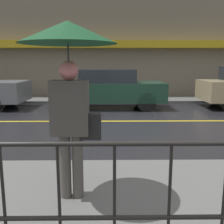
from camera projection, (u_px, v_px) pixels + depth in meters
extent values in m
plane|color=black|center=(130.00, 121.00, 7.82)|extent=(80.00, 80.00, 0.00)
cube|color=#60605E|center=(163.00, 205.00, 3.08)|extent=(28.00, 2.64, 0.11)
cube|color=#60605E|center=(122.00, 99.00, 12.17)|extent=(28.00, 1.87, 0.11)
cube|color=gold|center=(130.00, 121.00, 7.82)|extent=(25.20, 0.12, 0.01)
cube|color=#706656|center=(122.00, 29.00, 12.64)|extent=(28.00, 0.30, 6.71)
cube|color=#B79319|center=(122.00, 44.00, 12.36)|extent=(16.80, 0.55, 0.35)
cylinder|color=black|center=(200.00, 144.00, 1.83)|extent=(12.00, 0.04, 0.04)
cylinder|color=black|center=(196.00, 217.00, 1.93)|extent=(12.00, 0.04, 0.04)
cylinder|color=black|center=(5.00, 212.00, 1.90)|extent=(0.02, 0.02, 1.03)
cylinder|color=black|center=(60.00, 212.00, 1.91)|extent=(0.02, 0.02, 1.03)
cylinder|color=black|center=(114.00, 211.00, 1.92)|extent=(0.02, 0.02, 1.03)
cylinder|color=black|center=(169.00, 211.00, 1.92)|extent=(0.02, 0.02, 1.03)
cylinder|color=black|center=(223.00, 211.00, 1.93)|extent=(0.02, 0.02, 1.03)
cylinder|color=#4C4742|center=(65.00, 166.00, 3.09)|extent=(0.13, 0.13, 0.78)
cylinder|color=#4C4742|center=(78.00, 166.00, 3.09)|extent=(0.13, 0.13, 0.78)
cube|color=#47423D|center=(70.00, 108.00, 2.96)|extent=(0.42, 0.25, 0.62)
sphere|color=#CF7270|center=(69.00, 70.00, 2.89)|extent=(0.21, 0.21, 0.21)
cylinder|color=#262628|center=(69.00, 76.00, 2.90)|extent=(0.02, 0.02, 0.70)
cone|color=#144723|center=(68.00, 32.00, 2.81)|extent=(1.08, 1.08, 0.24)
cube|color=black|center=(91.00, 126.00, 3.00)|extent=(0.24, 0.12, 0.30)
cylinder|color=black|center=(10.00, 97.00, 10.82)|extent=(0.66, 0.22, 0.66)
cube|color=#193828|center=(112.00, 91.00, 10.03)|extent=(3.97, 1.73, 0.70)
cube|color=#1E2328|center=(108.00, 76.00, 9.92)|extent=(2.06, 1.59, 0.49)
cylinder|color=black|center=(141.00, 97.00, 10.84)|extent=(0.69, 0.22, 0.69)
cylinder|color=black|center=(146.00, 102.00, 9.35)|extent=(0.69, 0.22, 0.69)
cylinder|color=black|center=(82.00, 97.00, 10.81)|extent=(0.69, 0.22, 0.69)
cylinder|color=black|center=(78.00, 102.00, 9.32)|extent=(0.69, 0.22, 0.69)
cylinder|color=black|center=(216.00, 97.00, 10.90)|extent=(0.69, 0.22, 0.69)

